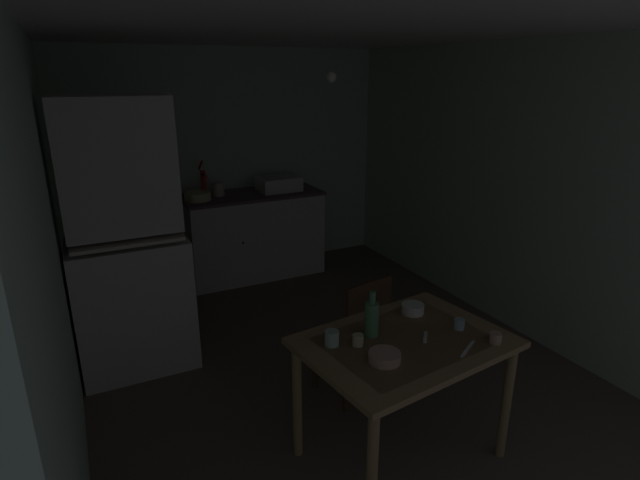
{
  "coord_description": "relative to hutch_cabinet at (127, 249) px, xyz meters",
  "views": [
    {
      "loc": [
        -1.59,
        -3.27,
        2.17
      ],
      "look_at": [
        -0.01,
        -0.08,
        0.99
      ],
      "focal_mm": 28.32,
      "sensor_mm": 36.0,
      "label": 1
    }
  ],
  "objects": [
    {
      "name": "counter_cabinet",
      "position": [
        1.42,
        1.35,
        -0.48
      ],
      "size": [
        1.49,
        0.64,
        0.93
      ],
      "color": "silver",
      "rests_on": "ground"
    },
    {
      "name": "mixing_bowl_counter",
      "position": [
        0.83,
        1.3,
        0.03
      ],
      "size": [
        0.27,
        0.27,
        0.08
      ],
      "primitive_type": "cylinder",
      "color": "beige",
      "rests_on": "counter_cabinet"
    },
    {
      "name": "teacup_cream",
      "position": [
        1.59,
        -1.77,
        -0.15
      ],
      "size": [
        0.06,
        0.06,
        0.06
      ],
      "primitive_type": "cylinder",
      "color": "#9EB2C6",
      "rests_on": "dining_table"
    },
    {
      "name": "sink_basin",
      "position": [
        1.74,
        1.35,
        0.06
      ],
      "size": [
        0.44,
        0.34,
        0.15
      ],
      "color": "silver",
      "rests_on": "counter_cabinet"
    },
    {
      "name": "serving_bowl_wide",
      "position": [
        1.47,
        -1.49,
        -0.15
      ],
      "size": [
        0.14,
        0.14,
        0.06
      ],
      "primitive_type": "cylinder",
      "color": "white",
      "rests_on": "dining_table"
    },
    {
      "name": "teacup_mint",
      "position": [
        1.66,
        -1.98,
        -0.15
      ],
      "size": [
        0.06,
        0.06,
        0.06
      ],
      "primitive_type": "cylinder",
      "color": "tan",
      "rests_on": "dining_table"
    },
    {
      "name": "wall_back",
      "position": [
        1.31,
        1.72,
        0.27
      ],
      "size": [
        3.58,
        0.1,
        2.43
      ],
      "primitive_type": "cube",
      "color": "beige",
      "rests_on": "ground"
    },
    {
      "name": "ground_plane",
      "position": [
        1.31,
        -0.47,
        -0.95
      ],
      "size": [
        5.27,
        5.27,
        0.0
      ],
      "primitive_type": "plane",
      "color": "brown"
    },
    {
      "name": "ceiling_slab",
      "position": [
        1.31,
        -0.47,
        1.53
      ],
      "size": [
        3.58,
        4.37,
        0.1
      ],
      "primitive_type": "cube",
      "color": "silver"
    },
    {
      "name": "mug_tall",
      "position": [
        0.85,
        -1.61,
        -0.14
      ],
      "size": [
        0.08,
        0.08,
        0.08
      ],
      "primitive_type": "cylinder",
      "color": "#ADD1C1",
      "rests_on": "dining_table"
    },
    {
      "name": "hand_pump",
      "position": [
        0.92,
        1.39,
        0.15
      ],
      "size": [
        0.05,
        0.27,
        0.39
      ],
      "color": "#B21E19",
      "rests_on": "counter_cabinet"
    },
    {
      "name": "mug_dark",
      "position": [
        0.97,
        -1.67,
        -0.15
      ],
      "size": [
        0.06,
        0.06,
        0.06
      ],
      "primitive_type": "cylinder",
      "color": "beige",
      "rests_on": "dining_table"
    },
    {
      "name": "teaspoon_near_bowl",
      "position": [
        1.35,
        -1.77,
        -0.18
      ],
      "size": [
        0.1,
        0.11,
        0.0
      ],
      "primitive_type": "cube",
      "rotation": [
        0.0,
        0.0,
        4.0
      ],
      "color": "beige",
      "rests_on": "dining_table"
    },
    {
      "name": "stoneware_crock",
      "position": [
        1.08,
        1.4,
        0.05
      ],
      "size": [
        0.12,
        0.12,
        0.14
      ],
      "primitive_type": "cylinder",
      "color": "beige",
      "rests_on": "counter_cabinet"
    },
    {
      "name": "pendant_bulb",
      "position": [
        1.53,
        -0.29,
        1.19
      ],
      "size": [
        0.08,
        0.08,
        0.08
      ],
      "primitive_type": "sphere",
      "color": "#F9EFCC"
    },
    {
      "name": "wall_right",
      "position": [
        3.1,
        -0.47,
        0.27
      ],
      "size": [
        0.1,
        4.37,
        2.43
      ],
      "primitive_type": "cube",
      "color": "beige",
      "rests_on": "ground"
    },
    {
      "name": "hutch_cabinet",
      "position": [
        0.0,
        0.0,
        0.0
      ],
      "size": [
        0.83,
        0.59,
        2.03
      ],
      "color": "silver",
      "rests_on": "ground"
    },
    {
      "name": "glass_bottle",
      "position": [
        1.1,
        -1.61,
        -0.07
      ],
      "size": [
        0.08,
        0.08,
        0.27
      ],
      "color": "#4C7F56",
      "rests_on": "dining_table"
    },
    {
      "name": "table_knife",
      "position": [
        1.47,
        -1.97,
        -0.18
      ],
      "size": [
        0.18,
        0.11,
        0.0
      ],
      "primitive_type": "cube",
      "rotation": [
        0.0,
        0.0,
        3.67
      ],
      "color": "silver",
      "rests_on": "dining_table"
    },
    {
      "name": "soup_bowl_small",
      "position": [
        1.01,
        -1.87,
        -0.15
      ],
      "size": [
        0.17,
        0.17,
        0.05
      ],
      "primitive_type": "cylinder",
      "color": "tan",
      "rests_on": "dining_table"
    },
    {
      "name": "wall_left",
      "position": [
        -0.48,
        -0.47,
        0.27
      ],
      "size": [
        0.1,
        4.37,
        2.43
      ],
      "primitive_type": "cube",
      "color": "#B5CFB7",
      "rests_on": "ground"
    },
    {
      "name": "chair_far_side",
      "position": [
        1.3,
        -1.11,
        -0.47
      ],
      "size": [
        0.47,
        0.47,
        0.9
      ],
      "color": "#47311A",
      "rests_on": "ground"
    },
    {
      "name": "dining_table",
      "position": [
        1.24,
        -1.74,
        -0.28
      ],
      "size": [
        1.21,
        0.93,
        0.77
      ],
      "color": "#9A744C",
      "rests_on": "ground"
    }
  ]
}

